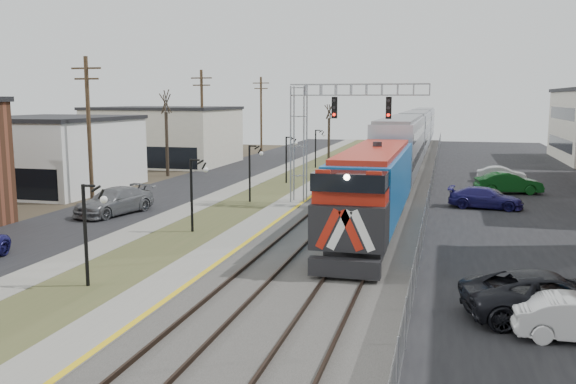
% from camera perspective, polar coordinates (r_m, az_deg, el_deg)
% --- Properties ---
extents(street_west, '(7.00, 120.00, 0.04)m').
position_cam_1_polar(street_west, '(51.75, -9.08, 0.67)').
color(street_west, black).
rests_on(street_west, ground).
extents(sidewalk, '(2.00, 120.00, 0.08)m').
position_cam_1_polar(sidewalk, '(50.12, -4.36, 0.51)').
color(sidewalk, gray).
rests_on(sidewalk, ground).
extents(grass_median, '(4.00, 120.00, 0.06)m').
position_cam_1_polar(grass_median, '(49.24, -1.05, 0.38)').
color(grass_median, '#464C28').
rests_on(grass_median, ground).
extents(platform, '(2.00, 120.00, 0.24)m').
position_cam_1_polar(platform, '(48.51, 2.36, 0.35)').
color(platform, gray).
rests_on(platform, ground).
extents(ballast_bed, '(8.00, 120.00, 0.20)m').
position_cam_1_polar(ballast_bed, '(47.73, 8.24, 0.11)').
color(ballast_bed, '#595651').
rests_on(ballast_bed, ground).
extents(parking_lot, '(16.00, 120.00, 0.04)m').
position_cam_1_polar(parking_lot, '(47.96, 22.63, -0.53)').
color(parking_lot, black).
rests_on(parking_lot, ground).
extents(platform_edge, '(0.24, 120.00, 0.01)m').
position_cam_1_polar(platform_edge, '(48.32, 3.38, 0.46)').
color(platform_edge, gold).
rests_on(platform_edge, platform).
extents(track_near, '(1.58, 120.00, 0.15)m').
position_cam_1_polar(track_near, '(47.96, 5.87, 0.41)').
color(track_near, '#2D2119').
rests_on(track_near, ballast_bed).
extents(track_far, '(1.58, 120.00, 0.15)m').
position_cam_1_polar(track_far, '(47.56, 10.04, 0.25)').
color(track_far, '#2D2119').
rests_on(track_far, ballast_bed).
extents(train, '(3.00, 85.85, 5.33)m').
position_cam_1_polar(train, '(67.28, 11.49, 4.92)').
color(train, '#1560AF').
rests_on(train, ground).
extents(signal_gantry, '(9.00, 1.07, 8.15)m').
position_cam_1_polar(signal_gantry, '(40.72, 3.38, 6.48)').
color(signal_gantry, gray).
rests_on(signal_gantry, ground).
extents(lampposts, '(0.14, 62.14, 4.00)m').
position_cam_1_polar(lampposts, '(33.34, -8.81, -0.30)').
color(lampposts, black).
rests_on(lampposts, ground).
extents(utility_poles, '(0.28, 80.28, 10.00)m').
position_cam_1_polar(utility_poles, '(43.89, -18.11, 5.46)').
color(utility_poles, '#4C3823').
rests_on(utility_poles, ground).
extents(fence, '(0.04, 120.00, 1.60)m').
position_cam_1_polar(fence, '(47.36, 13.31, 0.75)').
color(fence, gray).
rests_on(fence, ground).
extents(buildings_west, '(14.00, 67.00, 7.00)m').
position_cam_1_polar(buildings_west, '(47.22, -25.19, 2.84)').
color(buildings_west, beige).
rests_on(buildings_west, ground).
extents(bare_trees, '(12.30, 42.30, 5.95)m').
position_cam_1_polar(bare_trees, '(55.49, -8.63, 4.00)').
color(bare_trees, '#382D23').
rests_on(bare_trees, ground).
extents(car_lot_c, '(6.11, 3.89, 1.57)m').
position_cam_1_polar(car_lot_c, '(21.77, 23.39, -9.07)').
color(car_lot_c, black).
rests_on(car_lot_c, ground).
extents(car_lot_d, '(4.94, 2.47, 1.38)m').
position_cam_1_polar(car_lot_d, '(42.06, 17.99, -0.57)').
color(car_lot_d, navy).
rests_on(car_lot_d, ground).
extents(car_lot_e, '(4.09, 2.79, 1.29)m').
position_cam_1_polar(car_lot_e, '(42.80, 18.40, -0.50)').
color(car_lot_e, slate).
rests_on(car_lot_e, ground).
extents(car_lot_f, '(5.10, 2.57, 1.60)m').
position_cam_1_polar(car_lot_f, '(49.13, 19.93, 0.75)').
color(car_lot_f, '#0E4817').
rests_on(car_lot_f, ground).
extents(car_street_b, '(3.58, 6.01, 1.63)m').
position_cam_1_polar(car_street_b, '(39.46, -15.94, -0.88)').
color(car_street_b, slate).
rests_on(car_street_b, ground).
extents(car_lot_g, '(4.16, 1.67, 1.35)m').
position_cam_1_polar(car_lot_g, '(55.78, 19.34, 1.53)').
color(car_lot_g, white).
rests_on(car_lot_g, ground).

